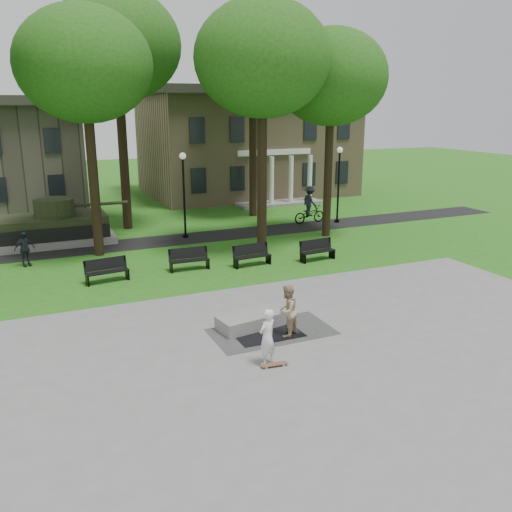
{
  "coord_description": "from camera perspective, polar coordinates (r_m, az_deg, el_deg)",
  "views": [
    {
      "loc": [
        -7.92,
        -16.47,
        7.24
      ],
      "look_at": [
        0.53,
        2.56,
        1.4
      ],
      "focal_mm": 38.0,
      "sensor_mm": 36.0,
      "label": 1
    }
  ],
  "objects": [
    {
      "name": "tree_1",
      "position": [
        27.24,
        -17.63,
        18.58
      ],
      "size": [
        6.2,
        6.2,
        11.63
      ],
      "color": "black",
      "rests_on": "ground"
    },
    {
      "name": "skateboarder",
      "position": [
        15.57,
        1.18,
        -8.51
      ],
      "size": [
        0.73,
        0.63,
        1.68
      ],
      "primitive_type": "imported",
      "rotation": [
        0.0,
        0.0,
        3.6
      ],
      "color": "silver",
      "rests_on": "plaza"
    },
    {
      "name": "skateboard",
      "position": [
        15.78,
        1.94,
        -11.42
      ],
      "size": [
        0.8,
        0.28,
        0.07
      ],
      "primitive_type": "cube",
      "rotation": [
        0.0,
        0.0,
        -0.11
      ],
      "color": "brown",
      "rests_on": "plaza"
    },
    {
      "name": "park_bench_1",
      "position": [
        24.66,
        -7.09,
        -0.26
      ],
      "size": [
        1.82,
        0.6,
        1.0
      ],
      "rotation": [
        0.0,
        0.0,
        -0.04
      ],
      "color": "black",
      "rests_on": "ground"
    },
    {
      "name": "pedestrian_walker",
      "position": [
        27.12,
        -23.19,
        0.68
      ],
      "size": [
        1.04,
        0.74,
        1.64
      ],
      "primitive_type": "imported",
      "rotation": [
        0.0,
        0.0,
        0.4
      ],
      "color": "black",
      "rests_on": "ground"
    },
    {
      "name": "footpath",
      "position": [
        30.42,
        -8.16,
        1.75
      ],
      "size": [
        44.0,
        2.6,
        0.01
      ],
      "primitive_type": "cube",
      "color": "black",
      "rests_on": "ground"
    },
    {
      "name": "tree_3",
      "position": [
        30.49,
        7.95,
        18.07
      ],
      "size": [
        6.0,
        6.0,
        11.19
      ],
      "color": "black",
      "rests_on": "ground"
    },
    {
      "name": "lamp_mid",
      "position": [
        30.3,
        -7.61,
        7.09
      ],
      "size": [
        0.36,
        0.36,
        4.73
      ],
      "color": "black",
      "rests_on": "ground"
    },
    {
      "name": "building_right",
      "position": [
        46.18,
        -1.08,
        12.06
      ],
      "size": [
        17.0,
        12.0,
        8.6
      ],
      "color": "#9E8460",
      "rests_on": "ground"
    },
    {
      "name": "cyclist",
      "position": [
        34.36,
        5.65,
        5.05
      ],
      "size": [
        2.22,
        1.28,
        2.34
      ],
      "rotation": [
        0.0,
        0.0,
        1.65
      ],
      "color": "black",
      "rests_on": "ground"
    },
    {
      "name": "friend_watching",
      "position": [
        17.45,
        3.3,
        -5.76
      ],
      "size": [
        1.05,
        1.0,
        1.71
      ],
      "primitive_type": "imported",
      "rotation": [
        0.0,
        0.0,
        3.74
      ],
      "color": "tan",
      "rests_on": "plaza"
    },
    {
      "name": "park_bench_3",
      "position": [
        26.16,
        6.43,
        0.69
      ],
      "size": [
        1.83,
        0.68,
        1.0
      ],
      "rotation": [
        0.0,
        0.0,
        0.09
      ],
      "color": "black",
      "rests_on": "ground"
    },
    {
      "name": "tree_4",
      "position": [
        33.16,
        -14.5,
        20.65
      ],
      "size": [
        7.2,
        7.2,
        13.5
      ],
      "color": "black",
      "rests_on": "ground"
    },
    {
      "name": "puddle",
      "position": [
        17.76,
        1.39,
        -8.31
      ],
      "size": [
        2.2,
        1.2,
        0.0
      ],
      "primitive_type": "cube",
      "color": "black",
      "rests_on": "plaza"
    },
    {
      "name": "tree_5",
      "position": [
        36.07,
        -0.34,
        19.52
      ],
      "size": [
        6.4,
        6.4,
        12.44
      ],
      "color": "black",
      "rests_on": "ground"
    },
    {
      "name": "park_bench_0",
      "position": [
        23.67,
        -15.44,
        -1.4
      ],
      "size": [
        1.84,
        0.73,
        1.0
      ],
      "rotation": [
        0.0,
        0.0,
        0.12
      ],
      "color": "black",
      "rests_on": "ground"
    },
    {
      "name": "tree_2",
      "position": [
        27.54,
        0.67,
        19.99
      ],
      "size": [
        6.6,
        6.6,
        12.16
      ],
      "color": "black",
      "rests_on": "ground"
    },
    {
      "name": "lamp_right",
      "position": [
        34.45,
        8.7,
        8.07
      ],
      "size": [
        0.36,
        0.36,
        4.73
      ],
      "color": "black",
      "rests_on": "ground"
    },
    {
      "name": "plaza",
      "position": [
        15.7,
        9.68,
        -11.99
      ],
      "size": [
        22.0,
        16.0,
        0.02
      ],
      "primitive_type": "cube",
      "color": "gray",
      "rests_on": "ground"
    },
    {
      "name": "park_bench_2",
      "position": [
        25.13,
        -0.47,
        0.16
      ],
      "size": [
        1.83,
        0.64,
        1.0
      ],
      "rotation": [
        0.0,
        0.0,
        0.07
      ],
      "color": "black",
      "rests_on": "ground"
    },
    {
      "name": "concrete_block",
      "position": [
        18.27,
        -0.59,
        -6.85
      ],
      "size": [
        2.33,
        1.33,
        0.45
      ],
      "primitive_type": "cube",
      "rotation": [
        0.0,
        0.0,
        0.15
      ],
      "color": "gray",
      "rests_on": "plaza"
    },
    {
      "name": "ground",
      "position": [
        19.65,
        1.62,
        -5.95
      ],
      "size": [
        120.0,
        120.0,
        0.0
      ],
      "primitive_type": "plane",
      "color": "#2C5A15",
      "rests_on": "ground"
    },
    {
      "name": "tank_monument",
      "position": [
        31.17,
        -20.75,
        2.82
      ],
      "size": [
        7.45,
        3.4,
        2.4
      ],
      "color": "gray",
      "rests_on": "ground"
    }
  ]
}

